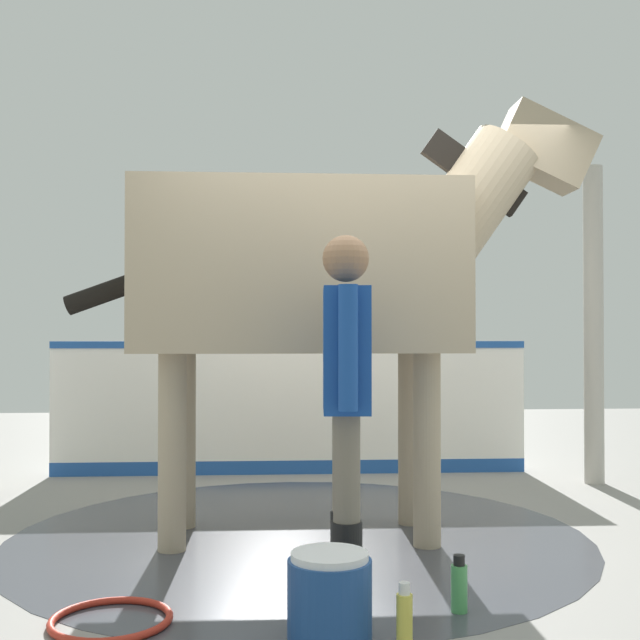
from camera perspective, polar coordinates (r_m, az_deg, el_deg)
The scene contains 10 objects.
ground_plane at distance 4.76m, azimuth 3.39°, elevation -16.09°, with size 16.00×16.00×0.02m, color gray.
wet_patch at distance 4.97m, azimuth -1.51°, elevation -15.31°, with size 3.50×3.50×0.00m, color #42444C.
barrier_wall at distance 6.99m, azimuth -2.11°, elevation -6.66°, with size 4.16×0.14×1.16m.
roof_post_near at distance 6.89m, azimuth 19.12°, elevation -0.29°, with size 0.16×0.16×2.62m, color #B7B2A8.
horse at distance 4.83m, azimuth -0.20°, elevation 3.57°, with size 3.26×1.02×2.67m.
handler at distance 3.88m, azimuth 1.88°, elevation -4.48°, with size 0.25×0.69×1.72m.
wash_bucket at distance 3.39m, azimuth 0.70°, elevation -19.25°, with size 0.34×0.34×0.34m.
bottle_shampoo at distance 3.32m, azimuth 6.11°, elevation -20.60°, with size 0.06×0.06×0.26m.
bottle_spray at distance 3.73m, azimuth 10.01°, elevation -18.37°, with size 0.07×0.07×0.25m.
hose_coil at distance 3.69m, azimuth -14.85°, elevation -20.16°, with size 0.52×0.52×0.03m, color #B72D1E.
Camera 1 is at (0.60, 4.56, 1.23)m, focal length 44.36 mm.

